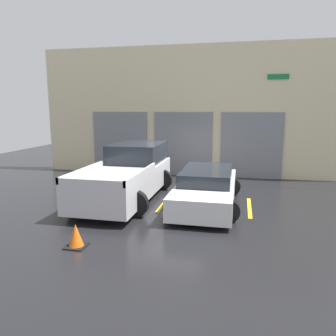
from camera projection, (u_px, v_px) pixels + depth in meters
ground_plane at (175, 190)px, 12.80m from camera, size 28.00×28.00×0.00m
shophouse_building at (188, 113)px, 15.42m from camera, size 14.25×0.68×5.99m
pickup_truck at (128, 174)px, 11.61m from camera, size 2.58×5.44×1.83m
sedan_white at (206, 188)px, 10.77m from camera, size 2.22×4.79×1.20m
parking_stripe_far_left at (89, 197)px, 11.74m from camera, size 0.12×2.20×0.01m
parking_stripe_left at (165, 202)px, 11.15m from camera, size 0.12×2.20×0.01m
parking_stripe_centre at (249, 207)px, 10.55m from camera, size 0.12×2.20×0.01m
traffic_cone at (76, 236)px, 7.54m from camera, size 0.47×0.47×0.55m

